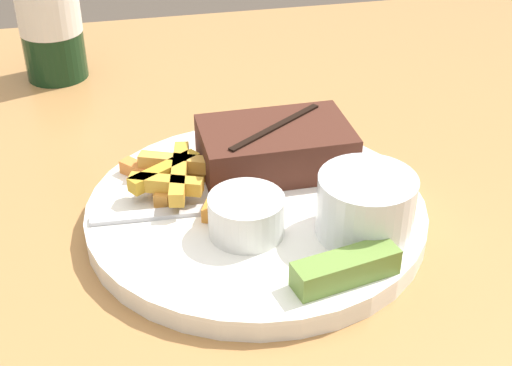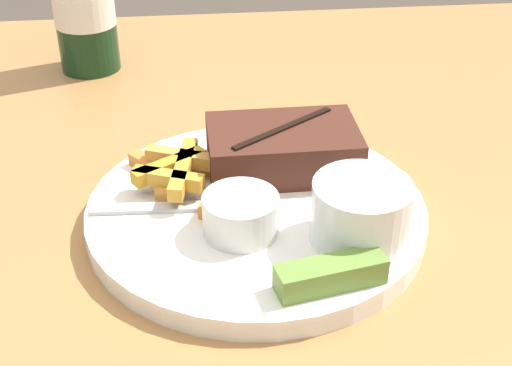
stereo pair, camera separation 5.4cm
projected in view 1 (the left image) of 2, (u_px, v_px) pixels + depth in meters
The scene contains 9 objects.
dining_table at pixel (256, 303), 0.64m from camera, with size 1.18×1.02×0.77m.
dinner_plate at pixel (256, 213), 0.58m from camera, with size 0.28×0.28×0.02m.
steak_portion at pixel (275, 147), 0.62m from camera, with size 0.13×0.08×0.04m.
fries_pile at pixel (183, 176), 0.59m from camera, with size 0.10×0.10×0.02m.
coleslaw_cup at pixel (366, 202), 0.53m from camera, with size 0.07×0.07×0.05m.
dipping_sauce_cup at pixel (246, 214), 0.54m from camera, with size 0.06×0.06×0.03m.
pickle_spear at pixel (346, 268), 0.49m from camera, with size 0.08×0.04×0.02m.
fork_utensil at pixel (167, 210), 0.57m from camera, with size 0.13×0.02×0.00m.
beer_bottle at pixel (47, 3), 0.79m from camera, with size 0.07×0.07×0.25m.
Camera 1 is at (-0.10, -0.47, 1.12)m, focal length 50.00 mm.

